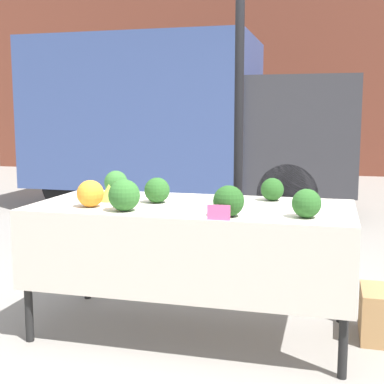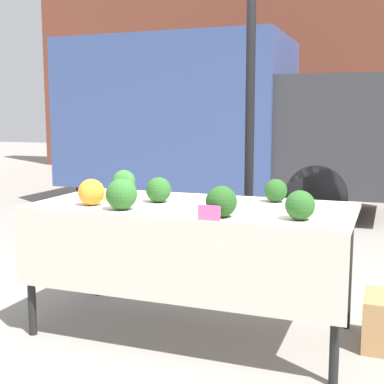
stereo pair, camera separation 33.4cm
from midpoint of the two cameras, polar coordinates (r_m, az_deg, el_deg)
The scene contains 15 objects.
ground_plane at distance 3.58m, azimuth 2.76°, elevation -14.62°, with size 40.00×40.00×0.00m, color gray.
building_facade at distance 13.25m, azimuth 16.59°, elevation 15.52°, with size 16.00×0.60×6.32m.
tent_pole at distance 4.12m, azimuth 8.46°, elevation 4.50°, with size 0.07×0.07×2.26m.
parked_truck at distance 8.03m, azimuth 3.41°, elevation 7.72°, with size 4.69×1.99×2.49m.
market_table at distance 3.30m, azimuth 2.49°, elevation -3.19°, with size 1.99×0.93×0.83m.
orange_cauliflower at distance 3.34m, azimuth -7.91°, elevation -0.04°, with size 0.17×0.17×0.17m.
romanesco_head at distance 3.55m, azimuth -5.83°, elevation 0.05°, with size 0.14×0.14×0.11m.
broccoli_head_0 at distance 2.94m, azimuth 14.68°, elevation -1.40°, with size 0.16×0.16×0.16m.
broccoli_head_1 at distance 3.86m, azimuth -4.85°, elevation 1.13°, with size 0.17×0.17×0.17m.
broccoli_head_2 at distance 3.51m, azimuth 11.62°, elevation 0.14°, with size 0.15×0.15×0.15m.
broccoli_head_3 at distance 3.42m, azimuth -0.82°, elevation 0.22°, with size 0.16×0.16×0.16m.
broccoli_head_4 at distance 3.16m, azimuth -4.55°, elevation -0.26°, with size 0.19×0.19×0.19m.
broccoli_head_5 at distance 2.94m, azimuth 6.40°, elevation -1.05°, with size 0.17×0.17×0.17m.
broccoli_head_6 at distance 3.66m, azimuth -4.43°, elevation 0.42°, with size 0.12×0.12×0.12m.
price_sign at distance 2.84m, azimuth 5.20°, elevation -2.27°, with size 0.13×0.01×0.08m.
Camera 2 is at (1.16, -3.10, 1.39)m, focal length 50.00 mm.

